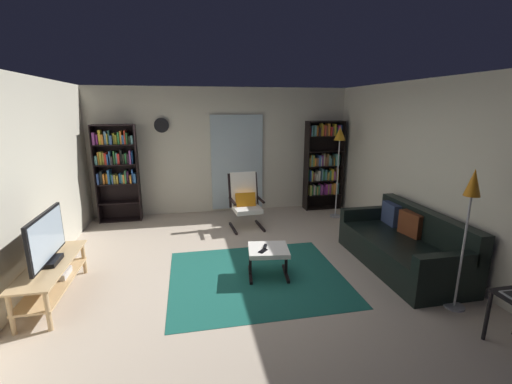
{
  "coord_description": "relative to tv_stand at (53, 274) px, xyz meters",
  "views": [
    {
      "loc": [
        -0.72,
        -4.28,
        2.2
      ],
      "look_at": [
        0.3,
        0.84,
        0.9
      ],
      "focal_mm": 23.92,
      "sensor_mm": 36.0,
      "label": 1
    }
  ],
  "objects": [
    {
      "name": "lounge_armchair",
      "position": [
        2.62,
        2.03,
        0.23
      ],
      "size": [
        0.61,
        0.69,
        1.02
      ],
      "color": "black",
      "rests_on": "ground"
    },
    {
      "name": "tv_stand",
      "position": [
        0.0,
        0.0,
        0.0
      ],
      "size": [
        0.43,
        1.36,
        0.46
      ],
      "color": "tan",
      "rests_on": "ground"
    },
    {
      "name": "glass_door_panel",
      "position": [
        2.63,
        3.1,
        0.75
      ],
      "size": [
        1.1,
        0.01,
        2.0
      ],
      "primitive_type": "cube",
      "color": "silver"
    },
    {
      "name": "floor_lamp_by_shelf",
      "position": [
        4.55,
        2.26,
        1.23
      ],
      "size": [
        0.23,
        0.23,
        1.83
      ],
      "color": "#A5A5AD",
      "rests_on": "ground"
    },
    {
      "name": "wall_clock",
      "position": [
        1.13,
        3.09,
        1.55
      ],
      "size": [
        0.29,
        0.03,
        0.29
      ],
      "color": "silver"
    },
    {
      "name": "floor_lamp_by_sofa",
      "position": [
        4.49,
        -1.1,
        0.93
      ],
      "size": [
        0.22,
        0.22,
        1.59
      ],
      "color": "#A5A5AD",
      "rests_on": "ground"
    },
    {
      "name": "television",
      "position": [
        0.0,
        -0.02,
        0.44
      ],
      "size": [
        0.2,
        0.96,
        0.6
      ],
      "color": "black",
      "rests_on": "tv_stand"
    },
    {
      "name": "wall_back",
      "position": [
        2.34,
        3.16,
        1.0
      ],
      "size": [
        5.6,
        0.06,
        2.6
      ],
      "primitive_type": "cube",
      "color": "beige",
      "rests_on": "ground"
    },
    {
      "name": "tv_remote",
      "position": [
        2.56,
        0.08,
        0.1
      ],
      "size": [
        0.09,
        0.15,
        0.02
      ],
      "primitive_type": "cube",
      "rotation": [
        0.0,
        0.0,
        -0.35
      ],
      "color": "black",
      "rests_on": "ottoman"
    },
    {
      "name": "wall_left",
      "position": [
        -0.36,
        0.26,
        1.0
      ],
      "size": [
        0.06,
        6.0,
        2.6
      ],
      "primitive_type": "cube",
      "color": "beige",
      "rests_on": "ground"
    },
    {
      "name": "bookshelf_near_tv",
      "position": [
        0.25,
        2.89,
        0.8
      ],
      "size": [
        0.78,
        0.3,
        1.89
      ],
      "color": "black",
      "rests_on": "ground"
    },
    {
      "name": "ground_plane",
      "position": [
        2.34,
        0.26,
        -0.3
      ],
      "size": [
        7.02,
        7.02,
        0.0
      ],
      "primitive_type": "plane",
      "color": "beige"
    },
    {
      "name": "ottoman",
      "position": [
        2.6,
        0.04,
        0.03
      ],
      "size": [
        0.58,
        0.55,
        0.4
      ],
      "color": "white",
      "rests_on": "ground"
    },
    {
      "name": "cell_phone",
      "position": [
        2.5,
        -0.05,
        0.1
      ],
      "size": [
        0.15,
        0.15,
        0.01
      ],
      "primitive_type": "cube",
      "rotation": [
        0.0,
        0.0,
        -0.75
      ],
      "color": "black",
      "rests_on": "ottoman"
    },
    {
      "name": "wall_right",
      "position": [
        5.04,
        0.26,
        1.0
      ],
      "size": [
        0.06,
        6.0,
        2.6
      ],
      "primitive_type": "cube",
      "color": "beige",
      "rests_on": "ground"
    },
    {
      "name": "bookshelf_near_sofa",
      "position": [
        4.49,
        2.9,
        0.68
      ],
      "size": [
        0.8,
        0.3,
        1.92
      ],
      "color": "black",
      "rests_on": "ground"
    },
    {
      "name": "leather_sofa",
      "position": [
        4.54,
        -0.04,
        -0.01
      ],
      "size": [
        0.92,
        1.99,
        0.81
      ],
      "color": "black",
      "rests_on": "ground"
    },
    {
      "name": "area_rug",
      "position": [
        2.44,
        0.03,
        -0.3
      ],
      "size": [
        2.27,
        1.99,
        0.01
      ],
      "primitive_type": "cube",
      "color": "#1B6054",
      "rests_on": "ground"
    }
  ]
}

